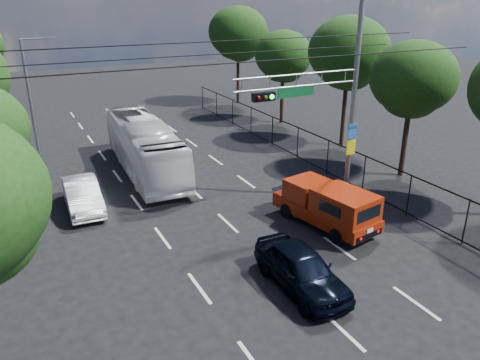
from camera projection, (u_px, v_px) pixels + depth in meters
ground at (343, 331)px, 14.01m from camera, size 120.00×120.00×0.00m
lane_markings at (181, 179)px, 25.61m from camera, size 6.12×38.00×0.01m
signal_mast at (333, 94)px, 20.93m from camera, size 6.43×0.39×9.50m
streetlight_left at (32, 92)px, 28.11m from camera, size 2.09×0.22×7.08m
utility_wires at (217, 53)px, 18.66m from camera, size 22.00×5.04×0.74m
fence_right at (315, 151)px, 26.92m from camera, size 0.06×34.03×2.00m
tree_right_b at (412, 84)px, 24.35m from camera, size 4.50×4.50×7.31m
tree_right_c at (348, 57)px, 29.33m from camera, size 5.10×5.10×8.29m
tree_right_d at (283, 59)px, 35.28m from camera, size 4.32×4.32×7.02m
tree_right_e at (238, 36)px, 41.59m from camera, size 5.28×5.28×8.58m
red_pickup at (327, 204)px, 20.08m from camera, size 2.63×5.26×1.88m
navy_hatchback at (301, 269)px, 15.86m from camera, size 1.78×4.31×1.46m
white_bus at (145, 147)px, 26.22m from camera, size 3.01×10.53×2.90m
white_van at (82, 195)px, 21.76m from camera, size 1.60×4.29×1.40m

